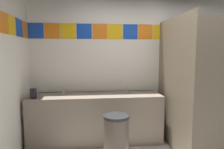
# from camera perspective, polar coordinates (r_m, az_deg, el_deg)

# --- Properties ---
(wall_back) EXTENTS (4.22, 0.09, 2.70)m
(wall_back) POSITION_cam_1_polar(r_m,az_deg,el_deg) (3.93, 8.98, 3.24)
(wall_back) COLOR silver
(wall_back) RESTS_ON ground_plane
(vanity_counter) EXTENTS (2.25, 0.59, 0.83)m
(vanity_counter) POSITION_cam_1_polar(r_m,az_deg,el_deg) (3.64, -4.51, -11.92)
(vanity_counter) COLOR gray
(vanity_counter) RESTS_ON ground_plane
(faucet_left) EXTENTS (0.04, 0.10, 0.14)m
(faucet_left) POSITION_cam_1_polar(r_m,az_deg,el_deg) (3.64, -13.53, -4.58)
(faucet_left) COLOR silver
(faucet_left) RESTS_ON vanity_counter
(faucet_right) EXTENTS (0.04, 0.10, 0.14)m
(faucet_right) POSITION_cam_1_polar(r_m,az_deg,el_deg) (3.67, 4.22, -4.34)
(faucet_right) COLOR silver
(faucet_right) RESTS_ON vanity_counter
(soap_dispenser) EXTENTS (0.09, 0.09, 0.16)m
(soap_dispenser) POSITION_cam_1_polar(r_m,az_deg,el_deg) (3.46, -21.16, -4.97)
(soap_dispenser) COLOR black
(soap_dispenser) RESTS_ON vanity_counter
(stall_divider) EXTENTS (0.92, 1.35, 2.11)m
(stall_divider) POSITION_cam_1_polar(r_m,az_deg,el_deg) (3.24, 21.45, -3.19)
(stall_divider) COLOR #726651
(stall_divider) RESTS_ON ground_plane
(toilet) EXTENTS (0.39, 0.49, 0.74)m
(toilet) POSITION_cam_1_polar(r_m,az_deg,el_deg) (4.08, 23.04, -12.15)
(toilet) COLOR white
(toilet) RESTS_ON ground_plane
(trash_bin) EXTENTS (0.35, 0.35, 0.70)m
(trash_bin) POSITION_cam_1_polar(r_m,az_deg,el_deg) (2.97, 1.20, -17.77)
(trash_bin) COLOR brown
(trash_bin) RESTS_ON ground_plane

